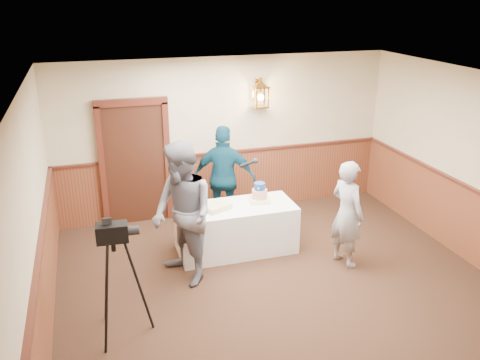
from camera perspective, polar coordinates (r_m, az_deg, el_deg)
The scene contains 10 objects.
ground at distance 6.64m, azimuth 6.79°, elevation -14.96°, with size 7.00×7.00×0.00m, color #331F13.
room_shell at distance 6.25m, azimuth 5.26°, elevation -1.31°, with size 6.02×7.02×2.81m.
display_table at distance 7.90m, azimuth -0.43°, elevation -5.46°, with size 1.80×0.80×0.75m, color white.
tiered_cake at distance 7.88m, azimuth 2.20°, elevation -1.60°, with size 0.35×0.35×0.31m.
sheet_cake_yellow at distance 7.63m, azimuth -2.66°, elevation -3.03°, with size 0.38×0.29×0.08m, color #D4C07E.
sheet_cake_green at distance 7.59m, azimuth -5.71°, elevation -3.27°, with size 0.32×0.25×0.07m, color #89C087.
interviewer at distance 6.90m, azimuth -6.44°, elevation -3.88°, with size 1.67×1.17×2.00m.
baker at distance 7.53m, azimuth 11.93°, elevation -3.72°, with size 0.59×0.38×1.61m, color #939598.
assistant_p at distance 8.48m, azimuth -1.77°, elevation 0.24°, with size 1.05×0.44×1.79m, color #0D384C.
tv_camera_rig at distance 6.14m, azimuth -13.61°, elevation -11.48°, with size 0.56×0.52×1.43m.
Camera 1 is at (-2.30, -4.90, 3.85)m, focal length 38.00 mm.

